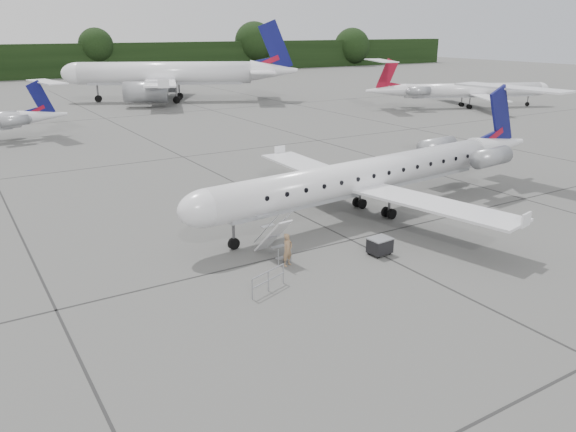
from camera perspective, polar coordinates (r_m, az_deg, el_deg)
ground at (r=32.30m, az=17.58°, el=-3.37°), size 320.00×320.00×0.00m
treeline at (r=151.13m, az=-23.63°, el=14.20°), size 260.00×4.00×8.00m
main_regional_jet at (r=35.81m, az=7.80°, el=5.71°), size 30.75×23.37×7.44m
airstair at (r=29.49m, az=-1.56°, el=-2.13°), size 1.05×2.38×2.33m
passenger at (r=28.61m, az=-0.04°, el=-3.44°), size 0.73×0.59×1.73m
safety_railing at (r=26.04m, az=-2.02°, el=-6.64°), size 2.10×0.81×1.00m
baggage_cart at (r=30.50m, az=9.31°, el=-3.00°), size 1.22×1.02×1.00m
bg_narrowbody at (r=96.47m, az=-12.39°, el=15.05°), size 43.19×38.81×12.73m
bg_regional_right at (r=91.63m, az=18.35°, el=12.68°), size 33.25×29.02×7.28m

